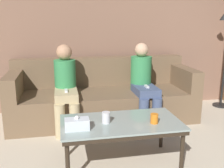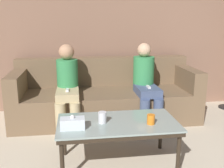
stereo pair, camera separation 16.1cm
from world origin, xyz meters
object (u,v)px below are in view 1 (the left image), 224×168
object	(u,v)px
couch	(103,97)
cup_near_right	(106,117)
tissue_box	(77,124)
coffee_table	(121,126)
cup_near_left	(154,119)
seated_person_left_end	(66,85)
seated_person_mid_left	(143,81)

from	to	relation	value
couch	cup_near_right	size ratio (longest dim) A/B	23.94
tissue_box	coffee_table	bearing A→B (deg)	13.58
cup_near_left	cup_near_right	distance (m)	0.46
tissue_box	seated_person_left_end	xyz separation A→B (m)	(-0.07, 1.17, 0.08)
cup_near_left	seated_person_left_end	distance (m)	1.42
tissue_box	seated_person_left_end	distance (m)	1.17
couch	coffee_table	xyz separation A→B (m)	(-0.03, -1.31, 0.10)
coffee_table	tissue_box	xyz separation A→B (m)	(-0.43, -0.10, 0.09)
cup_near_right	tissue_box	xyz separation A→B (m)	(-0.28, -0.10, -0.00)
cup_near_left	couch	bearing A→B (deg)	100.89
cup_near_left	seated_person_mid_left	distance (m)	1.21
coffee_table	seated_person_left_end	distance (m)	1.19
cup_near_left	seated_person_mid_left	size ratio (longest dim) A/B	0.08
tissue_box	seated_person_mid_left	world-z (taller)	seated_person_mid_left
cup_near_right	seated_person_left_end	world-z (taller)	seated_person_left_end
cup_near_left	tissue_box	bearing A→B (deg)	-179.72
couch	cup_near_left	bearing A→B (deg)	-79.11
tissue_box	seated_person_left_end	bearing A→B (deg)	93.40
cup_near_left	tissue_box	size ratio (longest dim) A/B	0.43
couch	cup_near_left	distance (m)	1.44
cup_near_right	tissue_box	distance (m)	0.30
coffee_table	seated_person_mid_left	size ratio (longest dim) A/B	1.05
couch	cup_near_right	distance (m)	1.34
cup_near_right	seated_person_mid_left	world-z (taller)	seated_person_mid_left
coffee_table	couch	bearing A→B (deg)	88.55
couch	cup_near_right	xyz separation A→B (m)	(-0.18, -1.31, 0.19)
couch	seated_person_mid_left	bearing A→B (deg)	-23.57
couch	seated_person_left_end	xyz separation A→B (m)	(-0.54, -0.24, 0.27)
cup_near_right	seated_person_mid_left	size ratio (longest dim) A/B	0.10
cup_near_right	couch	bearing A→B (deg)	82.07
couch	seated_person_left_end	distance (m)	0.65
couch	tissue_box	distance (m)	1.50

